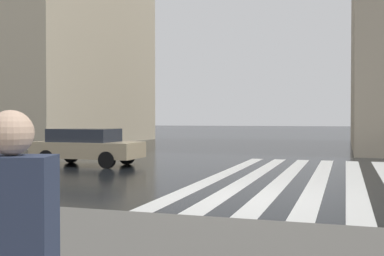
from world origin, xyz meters
The scene contains 4 objects.
ground_plane centered at (0.00, 0.00, 0.00)m, with size 220.00×220.00×0.00m, color black.
zebra_crossing centered at (4.00, -1.45, 0.00)m, with size 13.00×6.50×0.01m.
car_champagne centered at (5.50, 7.26, 0.76)m, with size 1.85×4.10×1.41m.
pedestrian_by_billboard centered at (-8.78, -0.66, 1.14)m, with size 0.34×0.45×1.68m.
Camera 1 is at (-10.70, -2.19, 1.79)m, focal length 44.80 mm.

